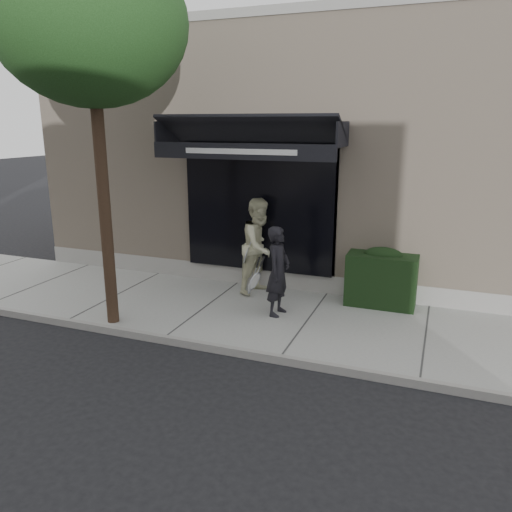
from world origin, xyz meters
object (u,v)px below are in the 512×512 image
at_px(street_tree, 90,23).
at_px(pedestrian_back, 260,246).
at_px(hedge, 382,278).
at_px(pedestrian_front, 278,271).

relative_size(street_tree, pedestrian_back, 3.21).
height_order(street_tree, pedestrian_back, street_tree).
bearing_deg(street_tree, hedge, 30.67).
bearing_deg(pedestrian_back, street_tree, -127.59).
xyz_separation_m(hedge, pedestrian_front, (-1.70, -1.19, 0.28)).
bearing_deg(pedestrian_front, street_tree, -152.41).
distance_m(street_tree, pedestrian_front, 5.00).
xyz_separation_m(street_tree, pedestrian_back, (1.87, 2.42, -3.88)).
height_order(hedge, pedestrian_front, pedestrian_front).
bearing_deg(hedge, pedestrian_front, -144.96).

